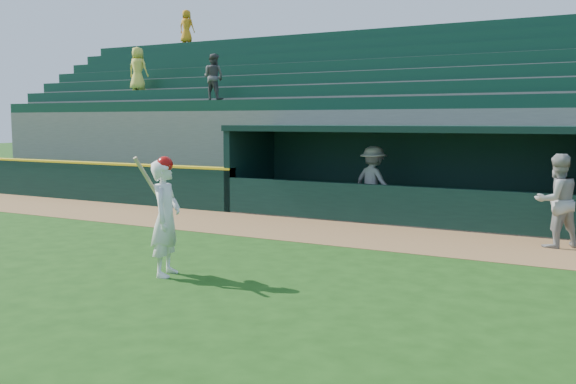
# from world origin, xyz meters

# --- Properties ---
(ground) EXTENTS (120.00, 120.00, 0.00)m
(ground) POSITION_xyz_m (0.00, 0.00, 0.00)
(ground) COLOR #1A4210
(ground) RESTS_ON ground
(warning_track) EXTENTS (40.00, 3.00, 0.01)m
(warning_track) POSITION_xyz_m (0.00, 4.90, 0.01)
(warning_track) COLOR olive
(warning_track) RESTS_ON ground
(field_wall_left) EXTENTS (15.50, 0.30, 1.20)m
(field_wall_left) POSITION_xyz_m (-12.25, 6.55, 0.60)
(field_wall_left) COLOR black
(field_wall_left) RESTS_ON ground
(wall_stripe_left) EXTENTS (15.50, 0.32, 0.06)m
(wall_stripe_left) POSITION_xyz_m (-12.25, 6.55, 1.23)
(wall_stripe_left) COLOR yellow
(wall_stripe_left) RESTS_ON field_wall_left
(dugout_player_front) EXTENTS (1.18, 1.16, 1.92)m
(dugout_player_front) POSITION_xyz_m (4.12, 5.48, 0.96)
(dugout_player_front) COLOR #989893
(dugout_player_front) RESTS_ON ground
(dugout_player_inside) EXTENTS (1.40, 1.09, 1.91)m
(dugout_player_inside) POSITION_xyz_m (-0.67, 7.58, 0.96)
(dugout_player_inside) COLOR #9B9B96
(dugout_player_inside) RESTS_ON ground
(dugout) EXTENTS (9.40, 2.80, 2.46)m
(dugout) POSITION_xyz_m (0.00, 8.00, 1.36)
(dugout) COLOR slate
(dugout) RESTS_ON ground
(stands) EXTENTS (34.50, 6.26, 7.41)m
(stands) POSITION_xyz_m (0.01, 12.57, 2.39)
(stands) COLOR slate
(stands) RESTS_ON ground
(batter_at_plate) EXTENTS (0.66, 0.88, 2.02)m
(batter_at_plate) POSITION_xyz_m (-1.32, -0.23, 1.00)
(batter_at_plate) COLOR white
(batter_at_plate) RESTS_ON ground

